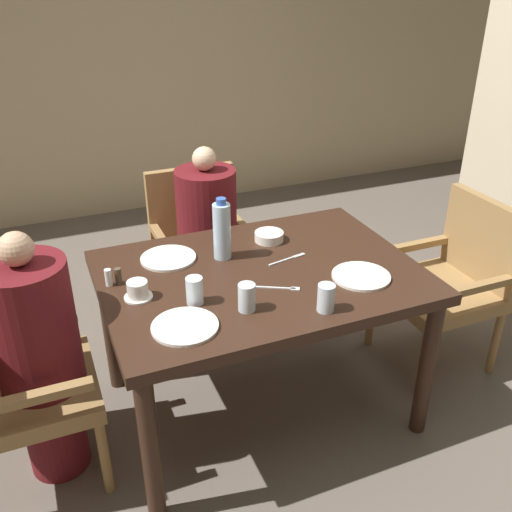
{
  "coord_description": "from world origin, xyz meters",
  "views": [
    {
      "loc": [
        -0.82,
        -1.94,
        1.91
      ],
      "look_at": [
        0.0,
        0.05,
        0.79
      ],
      "focal_mm": 40.0,
      "sensor_mm": 36.0,
      "label": 1
    }
  ],
  "objects_px": {
    "plate_main_left": "(185,326)",
    "chair_far_side": "(201,242)",
    "plate_dessert_center": "(361,276)",
    "glass_tall_far": "(247,297)",
    "diner_in_far_chair": "(208,240)",
    "bowl_small": "(269,236)",
    "glass_tall_near": "(195,291)",
    "teacup_with_saucer": "(138,291)",
    "glass_tall_mid": "(326,298)",
    "plate_main_right": "(168,258)",
    "diner_in_left_chair": "(39,357)",
    "chair_right_side": "(452,277)",
    "chair_left_side": "(5,382)",
    "water_bottle": "(222,230)"
  },
  "relations": [
    {
      "from": "chair_far_side",
      "to": "glass_tall_far",
      "type": "distance_m",
      "value": 1.18
    },
    {
      "from": "plate_dessert_center",
      "to": "glass_tall_far",
      "type": "xyz_separation_m",
      "value": [
        -0.53,
        -0.05,
        0.05
      ]
    },
    {
      "from": "diner_in_far_chair",
      "to": "bowl_small",
      "type": "xyz_separation_m",
      "value": [
        0.15,
        -0.48,
        0.21
      ]
    },
    {
      "from": "diner_in_left_chair",
      "to": "glass_tall_near",
      "type": "relative_size",
      "value": 9.95
    },
    {
      "from": "diner_in_far_chair",
      "to": "plate_main_right",
      "type": "distance_m",
      "value": 0.61
    },
    {
      "from": "chair_far_side",
      "to": "diner_in_far_chair",
      "type": "bearing_deg",
      "value": -90.0
    },
    {
      "from": "plate_main_left",
      "to": "glass_tall_near",
      "type": "xyz_separation_m",
      "value": [
        0.08,
        0.15,
        0.05
      ]
    },
    {
      "from": "chair_left_side",
      "to": "chair_right_side",
      "type": "height_order",
      "value": "same"
    },
    {
      "from": "teacup_with_saucer",
      "to": "bowl_small",
      "type": "bearing_deg",
      "value": 21.84
    },
    {
      "from": "glass_tall_near",
      "to": "glass_tall_far",
      "type": "xyz_separation_m",
      "value": [
        0.17,
        -0.12,
        0.0
      ]
    },
    {
      "from": "diner_in_left_chair",
      "to": "glass_tall_far",
      "type": "xyz_separation_m",
      "value": [
        0.76,
        -0.25,
        0.23
      ]
    },
    {
      "from": "glass_tall_near",
      "to": "plate_main_right",
      "type": "bearing_deg",
      "value": 90.56
    },
    {
      "from": "chair_left_side",
      "to": "plate_dessert_center",
      "type": "relative_size",
      "value": 3.58
    },
    {
      "from": "chair_far_side",
      "to": "glass_tall_mid",
      "type": "relative_size",
      "value": 8.0
    },
    {
      "from": "chair_left_side",
      "to": "water_bottle",
      "type": "xyz_separation_m",
      "value": [
        0.95,
        0.18,
        0.39
      ]
    },
    {
      "from": "water_bottle",
      "to": "glass_tall_mid",
      "type": "xyz_separation_m",
      "value": [
        0.21,
        -0.55,
        -0.08
      ]
    },
    {
      "from": "chair_far_side",
      "to": "glass_tall_mid",
      "type": "xyz_separation_m",
      "value": [
        0.11,
        -1.24,
        0.31
      ]
    },
    {
      "from": "bowl_small",
      "to": "plate_main_left",
      "type": "bearing_deg",
      "value": -136.48
    },
    {
      "from": "plate_main_left",
      "to": "teacup_with_saucer",
      "type": "xyz_separation_m",
      "value": [
        -0.11,
        0.27,
        0.03
      ]
    },
    {
      "from": "diner_in_left_chair",
      "to": "plate_main_right",
      "type": "bearing_deg",
      "value": 23.48
    },
    {
      "from": "bowl_small",
      "to": "plate_main_right",
      "type": "bearing_deg",
      "value": -179.74
    },
    {
      "from": "water_bottle",
      "to": "glass_tall_near",
      "type": "xyz_separation_m",
      "value": [
        -0.22,
        -0.32,
        -0.08
      ]
    },
    {
      "from": "plate_dessert_center",
      "to": "glass_tall_mid",
      "type": "relative_size",
      "value": 2.23
    },
    {
      "from": "plate_main_left",
      "to": "teacup_with_saucer",
      "type": "height_order",
      "value": "teacup_with_saucer"
    },
    {
      "from": "diner_in_far_chair",
      "to": "chair_right_side",
      "type": "xyz_separation_m",
      "value": [
        1.06,
        -0.73,
        -0.07
      ]
    },
    {
      "from": "teacup_with_saucer",
      "to": "plate_main_left",
      "type": "bearing_deg",
      "value": -67.39
    },
    {
      "from": "teacup_with_saucer",
      "to": "glass_tall_far",
      "type": "height_order",
      "value": "glass_tall_far"
    },
    {
      "from": "chair_left_side",
      "to": "plate_dessert_center",
      "type": "xyz_separation_m",
      "value": [
        1.42,
        -0.21,
        0.26
      ]
    },
    {
      "from": "glass_tall_far",
      "to": "chair_right_side",
      "type": "bearing_deg",
      "value": 11.75
    },
    {
      "from": "plate_dessert_center",
      "to": "water_bottle",
      "type": "distance_m",
      "value": 0.62
    },
    {
      "from": "plate_dessert_center",
      "to": "bowl_small",
      "type": "xyz_separation_m",
      "value": [
        -0.21,
        0.47,
        0.02
      ]
    },
    {
      "from": "chair_right_side",
      "to": "glass_tall_near",
      "type": "bearing_deg",
      "value": -174.53
    },
    {
      "from": "plate_main_right",
      "to": "glass_tall_far",
      "type": "xyz_separation_m",
      "value": [
        0.17,
        -0.51,
        0.05
      ]
    },
    {
      "from": "chair_left_side",
      "to": "diner_in_left_chair",
      "type": "distance_m",
      "value": 0.16
    },
    {
      "from": "glass_tall_far",
      "to": "chair_far_side",
      "type": "bearing_deg",
      "value": 81.78
    },
    {
      "from": "plate_main_left",
      "to": "chair_far_side",
      "type": "bearing_deg",
      "value": 70.32
    },
    {
      "from": "chair_right_side",
      "to": "glass_tall_mid",
      "type": "relative_size",
      "value": 8.0
    },
    {
      "from": "glass_tall_mid",
      "to": "chair_right_side",
      "type": "bearing_deg",
      "value": 21.32
    },
    {
      "from": "diner_in_far_chair",
      "to": "plate_dessert_center",
      "type": "relative_size",
      "value": 4.41
    },
    {
      "from": "bowl_small",
      "to": "glass_tall_mid",
      "type": "bearing_deg",
      "value": -94.04
    },
    {
      "from": "chair_far_side",
      "to": "plate_dessert_center",
      "type": "height_order",
      "value": "chair_far_side"
    },
    {
      "from": "plate_main_right",
      "to": "teacup_with_saucer",
      "type": "distance_m",
      "value": 0.33
    },
    {
      "from": "glass_tall_near",
      "to": "chair_far_side",
      "type": "bearing_deg",
      "value": 71.91
    },
    {
      "from": "glass_tall_mid",
      "to": "glass_tall_near",
      "type": "bearing_deg",
      "value": 151.44
    },
    {
      "from": "plate_main_right",
      "to": "plate_dessert_center",
      "type": "bearing_deg",
      "value": -33.59
    },
    {
      "from": "chair_left_side",
      "to": "glass_tall_mid",
      "type": "bearing_deg",
      "value": -17.61
    },
    {
      "from": "plate_main_left",
      "to": "glass_tall_mid",
      "type": "xyz_separation_m",
      "value": [
        0.52,
        -0.09,
        0.05
      ]
    },
    {
      "from": "teacup_with_saucer",
      "to": "glass_tall_near",
      "type": "bearing_deg",
      "value": -31.6
    },
    {
      "from": "chair_far_side",
      "to": "glass_tall_mid",
      "type": "distance_m",
      "value": 1.28
    },
    {
      "from": "diner_in_far_chair",
      "to": "glass_tall_far",
      "type": "xyz_separation_m",
      "value": [
        -0.16,
        -0.99,
        0.24
      ]
    }
  ]
}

